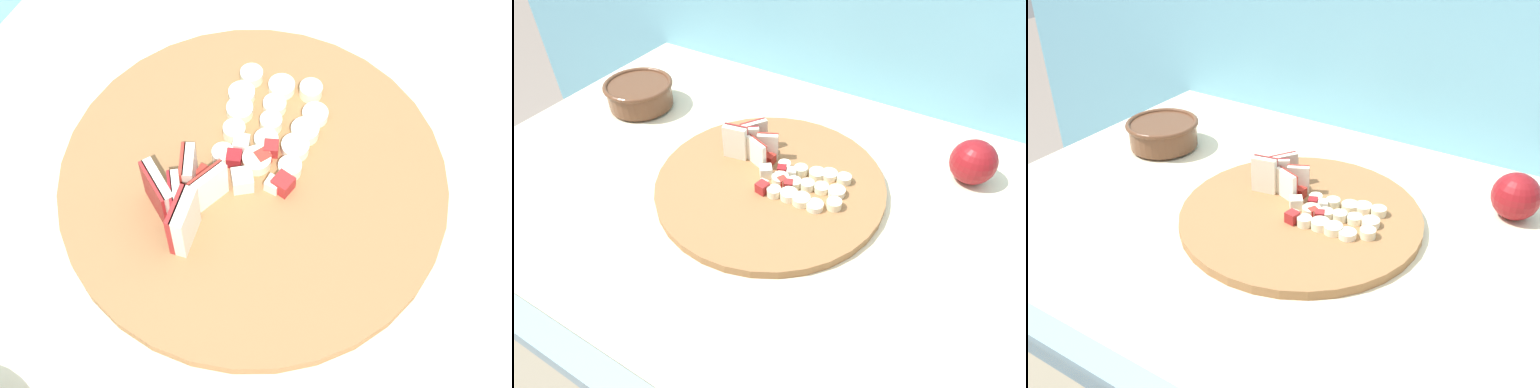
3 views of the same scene
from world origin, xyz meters
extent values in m
plane|color=gray|center=(0.00, 0.00, 0.00)|extent=(10.00, 10.00, 0.00)
cube|color=beige|center=(0.00, 0.00, 0.46)|extent=(1.24, 0.78, 0.91)
cube|color=#6BADC6|center=(0.00, 0.41, 0.72)|extent=(2.40, 0.04, 1.43)
cylinder|color=olive|center=(-0.07, 0.02, 0.92)|extent=(0.40, 0.40, 0.02)
cube|color=#B22D23|center=(-0.11, 0.05, 0.95)|extent=(0.05, 0.02, 0.05)
cube|color=white|center=(-0.11, 0.05, 0.95)|extent=(0.05, 0.02, 0.05)
cube|color=#A32323|center=(-0.16, 0.06, 0.96)|extent=(0.04, 0.01, 0.06)
cube|color=beige|center=(-0.15, 0.05, 0.96)|extent=(0.05, 0.02, 0.06)
cube|color=#B22D23|center=(-0.10, 0.08, 0.95)|extent=(0.04, 0.02, 0.05)
cube|color=beige|center=(-0.10, 0.07, 0.95)|extent=(0.04, 0.03, 0.05)
cube|color=maroon|center=(-0.14, 0.07, 0.96)|extent=(0.04, 0.03, 0.06)
cube|color=#EFE5CC|center=(-0.14, 0.06, 0.96)|extent=(0.04, 0.03, 0.06)
cube|color=#A32323|center=(-0.14, 0.09, 0.96)|extent=(0.03, 0.04, 0.06)
cube|color=beige|center=(-0.14, 0.09, 0.96)|extent=(0.04, 0.05, 0.06)
cube|color=#B22D23|center=(-0.04, 0.02, 0.94)|extent=(0.02, 0.02, 0.01)
cube|color=#EFE5CC|center=(-0.07, 0.00, 0.94)|extent=(0.01, 0.01, 0.01)
cube|color=beige|center=(-0.08, 0.03, 0.94)|extent=(0.03, 0.03, 0.02)
cube|color=#A32323|center=(-0.03, 0.02, 0.94)|extent=(0.02, 0.02, 0.01)
cube|color=#A32323|center=(-0.06, -0.01, 0.94)|extent=(0.02, 0.02, 0.02)
cube|color=maroon|center=(-0.06, 0.05, 0.94)|extent=(0.02, 0.02, 0.02)
cube|color=#B22D23|center=(-0.09, 0.06, 0.94)|extent=(0.02, 0.02, 0.02)
cube|color=white|center=(-0.04, 0.05, 0.94)|extent=(0.02, 0.02, 0.02)
cylinder|color=#F4EAC6|center=(-0.04, -0.01, 0.94)|extent=(0.02, 0.02, 0.01)
cylinder|color=#F4EAC6|center=(-0.02, 0.00, 0.94)|extent=(0.03, 0.03, 0.01)
cylinder|color=beige|center=(0.01, 0.00, 0.94)|extent=(0.03, 0.03, 0.01)
cylinder|color=white|center=(0.03, 0.00, 0.93)|extent=(0.03, 0.03, 0.01)
cylinder|color=beige|center=(0.06, 0.02, 0.94)|extent=(0.02, 0.02, 0.01)
cylinder|color=beige|center=(-0.05, 0.03, 0.94)|extent=(0.03, 0.03, 0.01)
cylinder|color=#F4EAC6|center=(-0.02, 0.03, 0.94)|extent=(0.03, 0.03, 0.01)
cylinder|color=#F4EAC6|center=(0.00, 0.04, 0.94)|extent=(0.02, 0.02, 0.01)
cylinder|color=#F4EAC6|center=(0.02, 0.04, 0.94)|extent=(0.03, 0.03, 0.01)
cylinder|color=white|center=(0.05, 0.05, 0.94)|extent=(0.03, 0.03, 0.01)
cylinder|color=white|center=(-0.06, 0.06, 0.94)|extent=(0.02, 0.02, 0.02)
cylinder|color=beige|center=(-0.03, 0.07, 0.94)|extent=(0.02, 0.02, 0.02)
cylinder|color=beige|center=(0.00, 0.07, 0.94)|extent=(0.03, 0.03, 0.01)
cylinder|color=white|center=(0.02, 0.08, 0.94)|extent=(0.03, 0.03, 0.01)
cylinder|color=beige|center=(0.05, 0.08, 0.94)|extent=(0.03, 0.03, 0.01)
camera|label=1|loc=(-0.42, -0.17, 1.60)|focal=53.80mm
camera|label=2|loc=(0.23, -0.48, 1.43)|focal=31.02mm
camera|label=3|loc=(0.34, -0.66, 1.44)|focal=40.12mm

